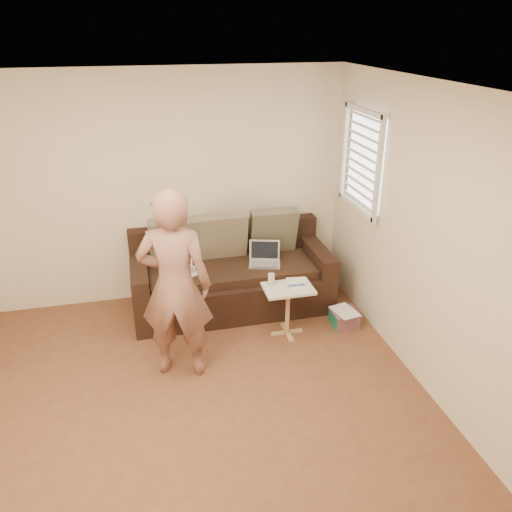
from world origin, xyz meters
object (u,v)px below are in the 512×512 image
laptop_silver (265,265)px  drinking_glass (271,279)px  sofa (231,273)px  person (175,286)px  side_table (288,311)px  striped_box (344,318)px  laptop_white (184,274)px

laptop_silver → drinking_glass: (-0.06, -0.51, 0.09)m
sofa → person: person is taller
person → side_table: 1.36m
side_table → drinking_glass: bearing=147.0°
person → striped_box: bearing=-153.2°
laptop_white → striped_box: bearing=-46.5°
sofa → side_table: sofa is taller
sofa → person: size_ratio=1.23×
side_table → laptop_white: bearing=148.4°
side_table → drinking_glass: 0.38m
striped_box → sofa: bearing=147.5°
sofa → drinking_glass: sofa is taller
person → striped_box: 2.00m
person → side_table: person is taller
drinking_glass → striped_box: bearing=-6.8°
laptop_silver → striped_box: laptop_silver is taller
sofa → laptop_silver: size_ratio=6.41×
laptop_silver → striped_box: 1.05m
laptop_silver → drinking_glass: bearing=-80.6°
sofa → person: (-0.70, -1.06, 0.47)m
laptop_white → drinking_glass: drinking_glass is taller
sofa → striped_box: bearing=-32.5°
sofa → person: bearing=-123.6°
laptop_silver → laptop_white: bearing=-163.1°
laptop_silver → drinking_glass: size_ratio=2.86×
laptop_white → person: (-0.17, -0.96, 0.38)m
person → drinking_glass: person is taller
laptop_silver → person: 1.49m
laptop_silver → side_table: laptop_silver is taller
drinking_glass → laptop_white: bearing=148.6°
striped_box → laptop_silver: bearing=140.3°
laptop_silver → side_table: 0.67m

